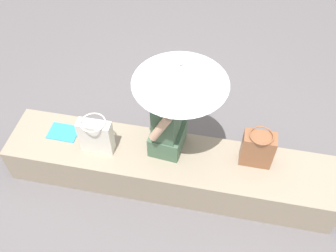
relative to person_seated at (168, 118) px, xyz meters
The scene contains 7 objects.
ground_plane 0.80m from the person_seated, 74.90° to the right, with size 14.00×14.00×0.00m, color #605B5E.
stone_bench 0.60m from the person_seated, 74.90° to the right, with size 3.06×0.58×0.41m, color gray.
person_seated is the anchor object (origin of this frame).
parasol 0.50m from the person_seated, 18.00° to the left, with size 0.77×0.77×1.00m.
handbag_black 0.67m from the person_seated, 165.78° to the right, with size 0.30×0.22×0.38m.
tote_bag_canvas 0.83m from the person_seated, ahead, with size 0.28×0.21×0.37m.
magazine 1.08m from the person_seated, behind, with size 0.28×0.20×0.01m, color #339ED1.
Camera 1 is at (0.39, -1.97, 3.20)m, focal length 40.12 mm.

